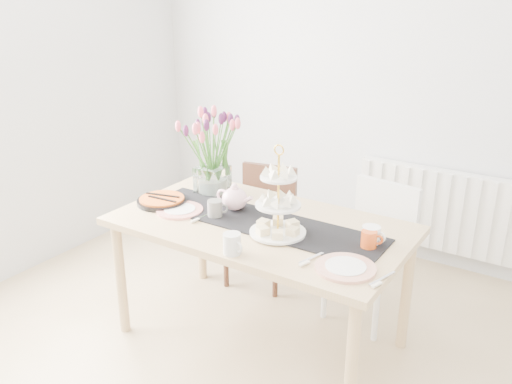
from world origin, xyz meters
The scene contains 16 objects.
room_shell centered at (0.00, 0.00, 1.30)m, with size 4.50×4.50×4.50m.
radiator centered at (0.50, 2.19, 0.45)m, with size 1.20×0.08×0.60m, color white.
dining_table centered at (-0.11, 0.73, 0.67)m, with size 1.60×0.90×0.75m.
chair_brown centered at (-0.50, 1.39, 0.46)m, with size 0.46×0.46×0.80m.
chair_white centered at (0.33, 1.36, 0.49)m, with size 0.48×0.48×0.85m.
table_runner centered at (-0.11, 0.73, 0.75)m, with size 1.40×0.35×0.01m, color black.
tulip_vase centered at (-0.60, 0.95, 1.10)m, with size 0.63×0.63×0.54m.
cake_stand centered at (0.05, 0.65, 0.87)m, with size 0.29×0.29×0.43m.
teapot centered at (-0.32, 0.79, 0.82)m, with size 0.23×0.19×0.15m, color white, non-canonical shape.
cream_jug centered at (0.49, 0.81, 0.80)m, with size 0.09×0.09×0.09m, color white.
tart_tin centered at (-0.75, 0.65, 0.77)m, with size 0.30×0.30×0.04m.
mug_grey centered at (-0.36, 0.65, 0.80)m, with size 0.08×0.08×0.10m, color slate.
mug_white centered at (-0.03, 0.34, 0.80)m, with size 0.09×0.09×0.10m, color silver.
mug_orange centered at (0.51, 0.75, 0.80)m, with size 0.08×0.08×0.09m, color #E15119.
plate_left centered at (-0.58, 0.61, 0.76)m, with size 0.27×0.27×0.01m, color silver.
plate_right centered at (0.50, 0.50, 0.76)m, with size 0.28×0.28×0.01m, color silver.
Camera 1 is at (1.34, -1.56, 1.96)m, focal length 38.00 mm.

